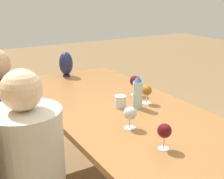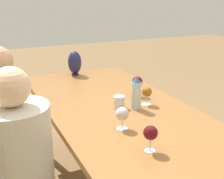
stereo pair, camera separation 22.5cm
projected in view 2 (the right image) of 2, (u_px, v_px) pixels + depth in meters
The scene contains 10 objects.
dining_table at pixel (125, 123), 2.12m from camera, with size 2.35×0.95×0.77m.
water_bottle at pixel (136, 93), 2.13m from camera, with size 0.07×0.07×0.23m.
water_tumbler at pixel (119, 102), 2.17m from camera, with size 0.08×0.08×0.09m.
vase at pixel (75, 63), 2.96m from camera, with size 0.13×0.13×0.23m.
wine_glass_0 at pixel (151, 133), 1.57m from camera, with size 0.08×0.08×0.14m.
wine_glass_2 at pixel (137, 82), 2.39m from camera, with size 0.08×0.08×0.16m.
wine_glass_3 at pixel (122, 114), 1.83m from camera, with size 0.08×0.08×0.14m.
wine_glass_4 at pixel (147, 92), 2.21m from camera, with size 0.07×0.07×0.14m.
person_near at pixel (22, 167), 1.71m from camera, with size 0.38×0.38×1.20m.
person_far at pixel (7, 121), 2.32m from camera, with size 0.39×0.39×1.19m.
Camera 2 is at (-1.74, 0.88, 1.57)m, focal length 50.00 mm.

